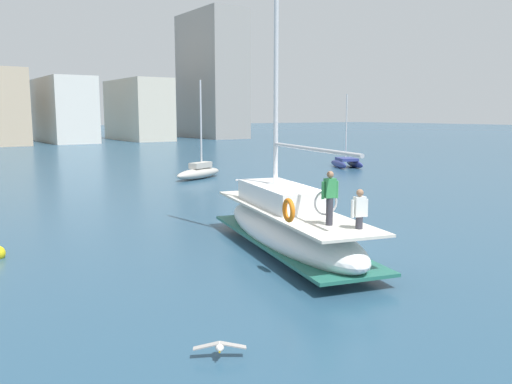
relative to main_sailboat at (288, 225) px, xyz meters
The scene contains 5 objects.
ground_plane 1.13m from the main_sailboat, ahead, with size 400.00×400.00×0.00m, color #284C66.
main_sailboat is the anchor object (origin of this frame).
moored_sloop_near 20.98m from the main_sailboat, 70.54° to the left, with size 4.78×3.04×7.02m.
moored_sloop_far 29.13m from the main_sailboat, 42.66° to the left, with size 3.28×4.30×6.31m.
seagull 8.34m from the main_sailboat, 136.21° to the right, with size 0.95×0.64×0.17m.
Camera 1 is at (-11.45, -14.09, 4.67)m, focal length 37.27 mm.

